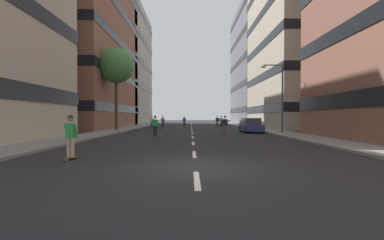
% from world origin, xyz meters
% --- Properties ---
extents(ground_plane, '(162.15, 162.15, 0.00)m').
position_xyz_m(ground_plane, '(0.00, 27.03, 0.00)').
color(ground_plane, black).
extents(sidewalk_left, '(2.80, 74.32, 0.14)m').
position_xyz_m(sidewalk_left, '(-8.80, 30.40, 0.07)').
color(sidewalk_left, gray).
rests_on(sidewalk_left, ground_plane).
extents(sidewalk_right, '(2.80, 74.32, 0.14)m').
position_xyz_m(sidewalk_right, '(8.80, 30.40, 0.07)').
color(sidewalk_right, gray).
rests_on(sidewalk_right, ground_plane).
extents(lane_markings, '(0.16, 62.20, 0.01)m').
position_xyz_m(lane_markings, '(0.00, 28.00, 0.00)').
color(lane_markings, silver).
rests_on(lane_markings, ground_plane).
extents(building_left_mid, '(17.25, 23.80, 28.23)m').
position_xyz_m(building_left_mid, '(-18.76, 31.12, 14.20)').
color(building_left_mid, brown).
rests_on(building_left_mid, ground_plane).
extents(building_left_far, '(17.25, 21.83, 24.84)m').
position_xyz_m(building_left_far, '(-18.76, 51.36, 12.51)').
color(building_left_far, '#B2A893').
rests_on(building_left_far, ground_plane).
extents(building_right_mid, '(17.25, 20.13, 32.18)m').
position_xyz_m(building_right_mid, '(18.76, 31.12, 16.18)').
color(building_right_mid, '#B2A893').
rests_on(building_right_mid, ground_plane).
extents(building_right_far, '(17.25, 21.07, 25.54)m').
position_xyz_m(building_right_far, '(18.76, 51.36, 12.86)').
color(building_right_far, slate).
rests_on(building_right_far, ground_plane).
extents(parked_car_near, '(1.82, 4.40, 1.52)m').
position_xyz_m(parked_car_near, '(6.20, 19.53, 0.70)').
color(parked_car_near, navy).
rests_on(parked_car_near, ground_plane).
extents(street_tree_near, '(4.11, 4.11, 9.52)m').
position_xyz_m(street_tree_near, '(-8.80, 22.64, 7.56)').
color(street_tree_near, '#4C3823').
rests_on(street_tree_near, sidewalk_left).
extents(streetlamp_right, '(2.13, 0.30, 6.50)m').
position_xyz_m(streetlamp_right, '(8.15, 16.57, 4.14)').
color(streetlamp_right, '#3F3F44').
rests_on(streetlamp_right, sidewalk_right).
extents(skater_0, '(0.55, 0.91, 1.78)m').
position_xyz_m(skater_0, '(-1.19, 36.48, 0.98)').
color(skater_0, brown).
rests_on(skater_0, ground_plane).
extents(skater_1, '(0.57, 0.92, 1.78)m').
position_xyz_m(skater_1, '(3.13, 16.89, 0.98)').
color(skater_1, brown).
rests_on(skater_1, ground_plane).
extents(skater_2, '(0.56, 0.92, 1.78)m').
position_xyz_m(skater_2, '(-4.19, 30.19, 1.02)').
color(skater_2, brown).
rests_on(skater_2, ground_plane).
extents(skater_3, '(0.53, 0.90, 1.78)m').
position_xyz_m(skater_3, '(-3.15, 13.77, 0.98)').
color(skater_3, brown).
rests_on(skater_3, ground_plane).
extents(skater_4, '(0.56, 0.92, 1.78)m').
position_xyz_m(skater_4, '(4.20, 35.30, 0.98)').
color(skater_4, brown).
rests_on(skater_4, ground_plane).
extents(skater_5, '(0.57, 0.92, 1.78)m').
position_xyz_m(skater_5, '(-5.52, 28.75, 0.98)').
color(skater_5, brown).
rests_on(skater_5, ground_plane).
extents(skater_6, '(0.56, 0.92, 1.78)m').
position_xyz_m(skater_6, '(-4.94, 1.51, 0.98)').
color(skater_6, brown).
rests_on(skater_6, ground_plane).
extents(skater_7, '(0.56, 0.92, 1.78)m').
position_xyz_m(skater_7, '(4.46, 32.16, 1.02)').
color(skater_7, brown).
rests_on(skater_7, ground_plane).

